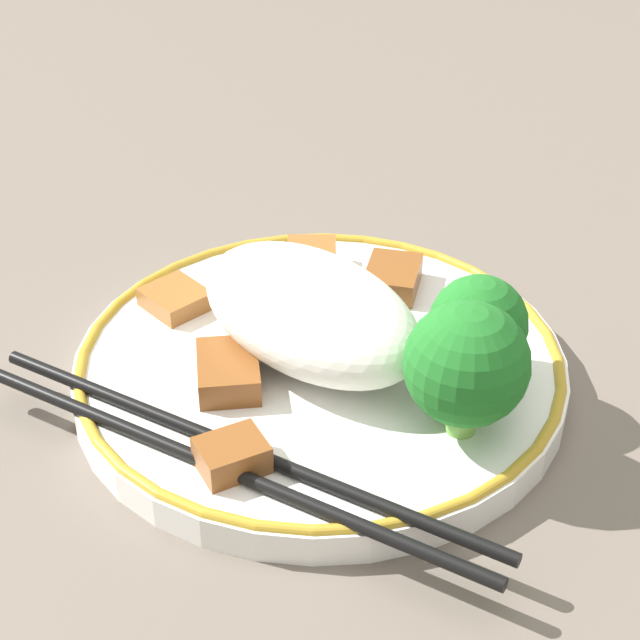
# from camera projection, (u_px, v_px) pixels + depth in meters

# --- Properties ---
(ground_plane) EXTENTS (3.00, 3.00, 0.00)m
(ground_plane) POSITION_uv_depth(u_px,v_px,m) (320.00, 383.00, 0.47)
(ground_plane) COLOR #665B51
(plate) EXTENTS (0.21, 0.21, 0.02)m
(plate) POSITION_uv_depth(u_px,v_px,m) (320.00, 367.00, 0.47)
(plate) COLOR white
(plate) RESTS_ON ground_plane
(rice_mound) EXTENTS (0.11, 0.07, 0.04)m
(rice_mound) POSITION_uv_depth(u_px,v_px,m) (308.00, 313.00, 0.45)
(rice_mound) COLOR white
(rice_mound) RESTS_ON plate
(broccoli_back_left) EXTENTS (0.05, 0.05, 0.06)m
(broccoli_back_left) POSITION_uv_depth(u_px,v_px,m) (467.00, 365.00, 0.41)
(broccoli_back_left) COLOR #72AD4C
(broccoli_back_left) RESTS_ON plate
(broccoli_back_center) EXTENTS (0.04, 0.04, 0.05)m
(broccoli_back_center) POSITION_uv_depth(u_px,v_px,m) (478.00, 325.00, 0.44)
(broccoli_back_center) COLOR #72AD4C
(broccoli_back_center) RESTS_ON plate
(meat_near_front) EXTENTS (0.03, 0.03, 0.01)m
(meat_near_front) POSITION_uv_depth(u_px,v_px,m) (175.00, 299.00, 0.49)
(meat_near_front) COLOR #995B28
(meat_near_front) RESTS_ON plate
(meat_near_left) EXTENTS (0.04, 0.04, 0.01)m
(meat_near_left) POSITION_uv_depth(u_px,v_px,m) (312.00, 262.00, 0.52)
(meat_near_left) COLOR #995B28
(meat_near_left) RESTS_ON plate
(meat_near_right) EXTENTS (0.04, 0.04, 0.01)m
(meat_near_right) POSITION_uv_depth(u_px,v_px,m) (228.00, 372.00, 0.44)
(meat_near_right) COLOR brown
(meat_near_right) RESTS_ON plate
(meat_near_back) EXTENTS (0.04, 0.04, 0.01)m
(meat_near_back) POSITION_uv_depth(u_px,v_px,m) (393.00, 278.00, 0.51)
(meat_near_back) COLOR brown
(meat_near_back) RESTS_ON plate
(meat_on_rice_edge) EXTENTS (0.03, 0.03, 0.01)m
(meat_on_rice_edge) POSITION_uv_depth(u_px,v_px,m) (232.00, 455.00, 0.40)
(meat_on_rice_edge) COLOR brown
(meat_on_rice_edge) RESTS_ON plate
(chopsticks) EXTENTS (0.23, 0.08, 0.01)m
(chopsticks) POSITION_uv_depth(u_px,v_px,m) (228.00, 457.00, 0.41)
(chopsticks) COLOR black
(chopsticks) RESTS_ON plate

